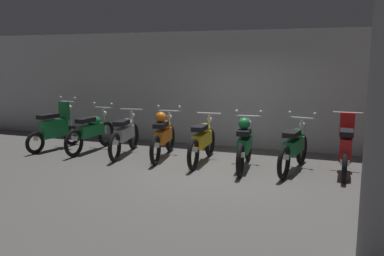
% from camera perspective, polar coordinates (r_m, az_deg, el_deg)
% --- Properties ---
extents(ground_plane, '(80.00, 80.00, 0.00)m').
position_cam_1_polar(ground_plane, '(8.06, 2.99, -6.40)').
color(ground_plane, '#565451').
extents(back_wall, '(16.73, 0.30, 2.93)m').
position_cam_1_polar(back_wall, '(10.42, 7.49, 5.36)').
color(back_wall, '#ADADB2').
rests_on(back_wall, ground).
extents(motorbike_slot_0, '(0.59, 1.67, 1.29)m').
position_cam_1_polar(motorbike_slot_0, '(10.67, -18.61, -0.04)').
color(motorbike_slot_0, black).
rests_on(motorbike_slot_0, ground).
extents(motorbike_slot_1, '(0.59, 1.95, 1.15)m').
position_cam_1_polar(motorbike_slot_1, '(10.21, -13.92, -0.43)').
color(motorbike_slot_1, black).
rests_on(motorbike_slot_1, ground).
extents(motorbike_slot_2, '(0.58, 1.94, 1.03)m').
position_cam_1_polar(motorbike_slot_2, '(9.65, -9.39, -0.86)').
color(motorbike_slot_2, black).
rests_on(motorbike_slot_2, ground).
extents(motorbike_slot_3, '(0.58, 1.94, 1.15)m').
position_cam_1_polar(motorbike_slot_3, '(9.24, -4.05, -0.99)').
color(motorbike_slot_3, black).
rests_on(motorbike_slot_3, ground).
extents(motorbike_slot_4, '(0.56, 1.95, 1.03)m').
position_cam_1_polar(motorbike_slot_4, '(8.81, 1.48, -1.73)').
color(motorbike_slot_4, black).
rests_on(motorbike_slot_4, ground).
extents(motorbike_slot_5, '(0.59, 1.95, 1.15)m').
position_cam_1_polar(motorbike_slot_5, '(8.41, 7.43, -2.10)').
color(motorbike_slot_5, black).
rests_on(motorbike_slot_5, ground).
extents(motorbike_slot_6, '(0.58, 1.94, 1.15)m').
position_cam_1_polar(motorbike_slot_6, '(8.38, 14.13, -2.60)').
color(motorbike_slot_6, black).
rests_on(motorbike_slot_6, ground).
extents(motorbike_slot_7, '(0.56, 1.68, 1.18)m').
position_cam_1_polar(motorbike_slot_7, '(8.47, 20.75, -2.59)').
color(motorbike_slot_7, black).
rests_on(motorbike_slot_7, ground).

